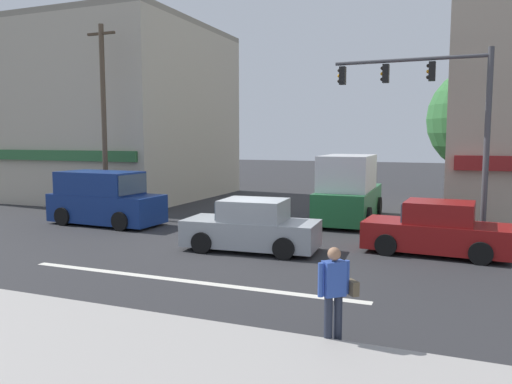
% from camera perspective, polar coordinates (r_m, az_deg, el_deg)
% --- Properties ---
extents(ground_plane, '(120.00, 120.00, 0.00)m').
position_cam_1_polar(ground_plane, '(15.40, -1.68, -6.72)').
color(ground_plane, '#2B2B2D').
extents(lane_marking_stripe, '(9.00, 0.24, 0.01)m').
position_cam_1_polar(lane_marking_stripe, '(12.37, -8.24, -10.00)').
color(lane_marking_stripe, silver).
rests_on(lane_marking_stripe, ground).
extents(sidewalk_curb, '(40.00, 5.00, 0.16)m').
position_cam_1_polar(sidewalk_curb, '(8.65, -25.84, -17.30)').
color(sidewalk_curb, '#9E9993').
rests_on(sidewalk_curb, ground).
extents(building_left_block, '(13.67, 11.01, 9.76)m').
position_cam_1_polar(building_left_block, '(31.69, -17.55, 8.50)').
color(building_left_block, '#B7AD99').
rests_on(building_left_block, ground).
extents(street_tree, '(4.19, 4.19, 6.27)m').
position_cam_1_polar(street_tree, '(21.40, 24.50, 7.57)').
color(street_tree, '#4C3823').
rests_on(street_tree, ground).
extents(utility_pole_near_left, '(1.40, 0.22, 8.32)m').
position_cam_1_polar(utility_pole_near_left, '(23.06, -17.00, 8.08)').
color(utility_pole_near_left, brown).
rests_on(utility_pole_near_left, ground).
extents(traffic_light_mast, '(4.89, 0.31, 6.20)m').
position_cam_1_polar(traffic_light_mast, '(17.09, 20.60, 8.68)').
color(traffic_light_mast, '#47474C').
rests_on(traffic_light_mast, ground).
extents(sedan_crossing_rightbound, '(4.20, 2.07, 1.58)m').
position_cam_1_polar(sedan_crossing_rightbound, '(15.33, -0.52, -4.07)').
color(sedan_crossing_rightbound, '#999EA3').
rests_on(sedan_crossing_rightbound, ground).
extents(box_truck_approaching_near, '(2.35, 5.65, 2.75)m').
position_cam_1_polar(box_truck_approaching_near, '(20.94, 10.55, 0.08)').
color(box_truck_approaching_near, '#1E6033').
rests_on(box_truck_approaching_near, ground).
extents(sedan_waiting_far, '(4.20, 2.07, 1.58)m').
position_cam_1_polar(sedan_waiting_far, '(15.77, 19.86, -4.15)').
color(sedan_waiting_far, maroon).
rests_on(sedan_waiting_far, ground).
extents(van_parked_curbside, '(4.68, 2.20, 2.11)m').
position_cam_1_polar(van_parked_curbside, '(20.82, -16.93, -0.80)').
color(van_parked_curbside, navy).
rests_on(van_parked_curbside, ground).
extents(pedestrian_foreground_with_bag, '(0.63, 0.53, 1.67)m').
position_cam_1_polar(pedestrian_foreground_with_bag, '(8.45, 9.01, -11.01)').
color(pedestrian_foreground_with_bag, '#232838').
rests_on(pedestrian_foreground_with_bag, ground).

